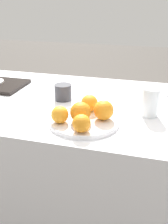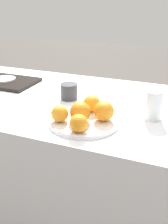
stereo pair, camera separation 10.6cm
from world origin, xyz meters
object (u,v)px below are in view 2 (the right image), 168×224
Objects in this scene: side_plate at (4,79)px; cup_1 at (69,92)px; orange_2 at (79,123)px; orange_4 at (60,114)px; serving_tray at (4,81)px; orange_3 at (104,111)px; orange_1 at (92,103)px; fruit_platter at (84,121)px; orange_0 at (80,112)px; water_glass at (153,105)px.

cup_1 is at bearing -11.67° from side_plate.
orange_2 is 0.12m from orange_4.
orange_2 is at bearing -32.36° from serving_tray.
orange_4 is (-0.16, -0.08, -0.01)m from orange_3.
orange_2 is at bearing -84.15° from orange_1.
orange_1 is (-0.00, 0.10, 0.04)m from fruit_platter.
serving_tray is 0.01m from side_plate.
orange_4 is 0.66m from serving_tray.
serving_tray is at bearing 147.64° from orange_2.
orange_0 is 0.10m from orange_3.
serving_tray is at bearing 152.03° from orange_0.
orange_0 reaches higher than orange_3.
orange_2 reaches higher than cup_1.
water_glass is at bearing -10.94° from side_plate.
serving_tray is 2.79× the size of side_plate.
water_glass is (0.18, 0.12, 0.01)m from orange_3.
water_glass is at bearing 31.48° from orange_0.
orange_0 is 0.29m from cup_1.
cup_1 is at bearing 124.04° from orange_0.
serving_tray is 0.48m from cup_1.
orange_4 is at bearing 153.66° from orange_2.
orange_4 is 0.56× the size of water_glass.
orange_2 is at bearing -80.00° from fruit_platter.
orange_0 is at bearing -151.60° from orange_3.
water_glass is (0.34, 0.19, 0.02)m from orange_4.
water_glass is 0.91m from side_plate.
orange_0 reaches higher than cup_1.
cup_1 is (0.47, -0.10, 0.01)m from side_plate.
orange_0 is at bearing 21.57° from orange_4.
orange_3 is 1.18× the size of orange_4.
fruit_platter is at bearing -26.61° from serving_tray.
orange_2 reaches higher than fruit_platter.
orange_0 is 0.08m from orange_4.
orange_1 is 0.88× the size of cup_1.
water_glass reaches higher than orange_3.
orange_4 is 0.66m from side_plate.
orange_0 is 0.31m from water_glass.
water_glass is 0.43m from cup_1.
orange_1 is 0.20m from orange_2.
cup_1 is at bearing 143.64° from orange_1.
cup_1 is (-0.17, 0.22, 0.03)m from fruit_platter.
orange_0 is 0.63× the size of side_plate.
orange_2 is at bearing -26.34° from orange_4.
cup_1 is at bearing 127.40° from fruit_platter.
orange_4 is (-0.08, -0.14, -0.00)m from orange_1.
orange_0 reaches higher than orange_1.
orange_1 reaches higher than side_plate.
orange_1 reaches higher than fruit_platter.
fruit_platter is 4.18× the size of orange_2.
fruit_platter is at bearing -52.60° from cup_1.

